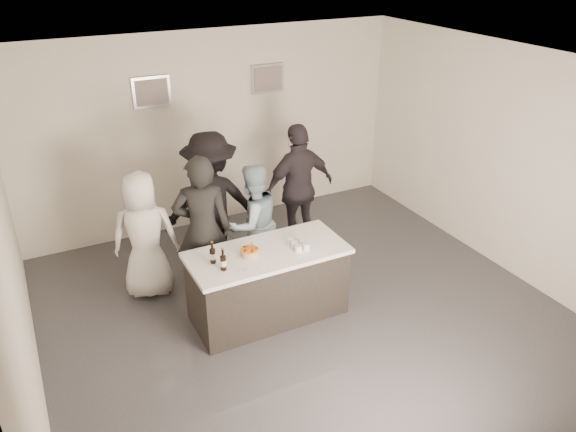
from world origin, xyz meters
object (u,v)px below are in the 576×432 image
object	(u,v)px
beer_bottle_a	(213,253)
beer_bottle_b	(223,259)
person_guest_right	(299,188)
person_guest_back	(212,203)
person_guest_left	(145,235)
bar_counter	(268,284)
person_main_black	(203,230)
cake	(250,252)
person_main_blue	(253,224)

from	to	relation	value
beer_bottle_a	beer_bottle_b	world-z (taller)	same
person_guest_right	person_guest_back	distance (m)	1.31
person_guest_left	person_guest_right	xyz separation A→B (m)	(2.28, 0.20, 0.11)
bar_counter	person_guest_back	xyz separation A→B (m)	(-0.19, 1.36, 0.53)
person_guest_left	person_guest_back	bearing A→B (deg)	-150.82
person_guest_left	person_main_black	bearing A→B (deg)	161.85
person_guest_left	beer_bottle_a	bearing A→B (deg)	131.15
beer_bottle_a	person_guest_right	distance (m)	2.21
bar_counter	person_guest_back	bearing A→B (deg)	97.76
beer_bottle_a	bar_counter	bearing A→B (deg)	-3.65
beer_bottle_b	person_guest_back	world-z (taller)	person_guest_back
cake	bar_counter	bearing A→B (deg)	-1.15
cake	person_guest_right	bearing A→B (deg)	44.94
beer_bottle_b	person_main_blue	world-z (taller)	person_main_blue
cake	person_main_blue	bearing A→B (deg)	64.27
person_guest_right	bar_counter	bearing A→B (deg)	45.90
beer_bottle_a	cake	bearing A→B (deg)	-4.92
person_guest_back	person_guest_left	bearing A→B (deg)	23.37
person_main_blue	person_guest_left	distance (m)	1.37
person_guest_left	person_guest_back	size ratio (longest dim) A/B	0.85
person_guest_left	person_guest_right	distance (m)	2.29
person_main_black	person_main_blue	bearing A→B (deg)	-150.79
beer_bottle_b	person_main_blue	size ratio (longest dim) A/B	0.16
beer_bottle_b	person_main_black	size ratio (longest dim) A/B	0.13
beer_bottle_b	person_main_black	distance (m)	0.87
bar_counter	beer_bottle_b	size ratio (longest dim) A/B	7.15
cake	person_guest_left	bearing A→B (deg)	129.22
person_guest_right	beer_bottle_b	bearing A→B (deg)	36.82
cake	person_guest_back	size ratio (longest dim) A/B	0.11
cake	person_main_blue	world-z (taller)	person_main_blue
beer_bottle_a	person_main_blue	bearing A→B (deg)	44.05
bar_counter	person_main_black	xyz separation A→B (m)	(-0.53, 0.72, 0.51)
person_guest_back	person_guest_right	bearing A→B (deg)	-169.50
beer_bottle_b	person_guest_left	world-z (taller)	person_guest_left
beer_bottle_a	beer_bottle_b	bearing A→B (deg)	-74.77
person_guest_left	person_guest_right	size ratio (longest dim) A/B	0.88
person_main_black	person_main_blue	xyz separation A→B (m)	(0.72, 0.14, -0.15)
cake	person_guest_back	distance (m)	1.35
cake	beer_bottle_a	bearing A→B (deg)	175.08
bar_counter	person_main_blue	distance (m)	0.95
bar_counter	person_main_black	bearing A→B (deg)	126.67
beer_bottle_b	person_guest_left	xyz separation A→B (m)	(-0.55, 1.29, -0.20)
beer_bottle_a	person_guest_back	size ratio (longest dim) A/B	0.13
person_guest_left	person_guest_back	distance (m)	1.00
beer_bottle_b	person_main_blue	bearing A→B (deg)	51.89
cake	person_guest_right	xyz separation A→B (m)	(1.35, 1.34, 0.01)
person_guest_back	beer_bottle_a	bearing A→B (deg)	81.55
person_main_blue	person_guest_right	size ratio (longest dim) A/B	0.86
person_main_black	person_guest_back	distance (m)	0.73
person_main_blue	person_guest_right	distance (m)	1.07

